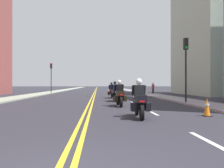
{
  "coord_description": "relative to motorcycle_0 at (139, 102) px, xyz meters",
  "views": [
    {
      "loc": [
        0.51,
        -3.22,
        1.35
      ],
      "look_at": [
        1.64,
        15.32,
        1.4
      ],
      "focal_mm": 37.4,
      "sensor_mm": 36.0,
      "label": 1
    }
  ],
  "objects": [
    {
      "name": "sidewalk_right",
      "position": [
        5.28,
        41.9,
        -0.59
      ],
      "size": [
        2.38,
        144.0,
        0.12
      ],
      "primitive_type": "cube",
      "color": "gray",
      "rests_on": "ground"
    },
    {
      "name": "traffic_light_near",
      "position": [
        4.49,
        6.68,
        2.53
      ],
      "size": [
        0.28,
        0.38,
        4.61
      ],
      "color": "black",
      "rests_on": "ground"
    },
    {
      "name": "motorcycle_3",
      "position": [
        -0.32,
        13.86,
        0.01
      ],
      "size": [
        0.78,
        2.21,
        1.59
      ],
      "rotation": [
        0.0,
        0.0,
        -0.05
      ],
      "color": "black",
      "rests_on": "ground"
    },
    {
      "name": "centreline_yellow_outer",
      "position": [
        -2.07,
        41.9,
        -0.65
      ],
      "size": [
        0.12,
        132.0,
        0.01
      ],
      "primitive_type": "cube",
      "color": "yellow",
      "rests_on": "ground"
    },
    {
      "name": "lane_dashes_white",
      "position": [
        0.95,
        22.9,
        -0.65
      ],
      "size": [
        0.14,
        56.4,
        0.01
      ],
      "color": "silver",
      "rests_on": "ground"
    },
    {
      "name": "motorcycle_0",
      "position": [
        0.0,
        0.0,
        0.0
      ],
      "size": [
        0.78,
        2.16,
        1.61
      ],
      "rotation": [
        0.0,
        0.0,
        -0.04
      ],
      "color": "black",
      "rests_on": "ground"
    },
    {
      "name": "traffic_light_far",
      "position": [
        -8.87,
        27.09,
        2.58
      ],
      "size": [
        0.28,
        0.38,
        4.66
      ],
      "color": "black",
      "rests_on": "ground"
    },
    {
      "name": "motorcycle_1",
      "position": [
        -0.33,
        5.05,
        0.01
      ],
      "size": [
        0.78,
        2.17,
        1.64
      ],
      "rotation": [
        0.0,
        0.0,
        0.04
      ],
      "color": "black",
      "rests_on": "ground"
    },
    {
      "name": "traffic_cone_0",
      "position": [
        2.97,
        0.32,
        -0.26
      ],
      "size": [
        0.34,
        0.34,
        0.79
      ],
      "color": "black",
      "rests_on": "ground"
    },
    {
      "name": "building_right_1",
      "position": [
        13.67,
        21.28,
        7.72
      ],
      "size": [
        7.01,
        13.41,
        16.75
      ],
      "color": "#ABBDA7",
      "rests_on": "ground"
    },
    {
      "name": "motorcycle_2",
      "position": [
        -0.29,
        9.27,
        0.02
      ],
      "size": [
        0.78,
        2.17,
        1.63
      ],
      "rotation": [
        0.0,
        0.0,
        0.05
      ],
      "color": "black",
      "rests_on": "ground"
    },
    {
      "name": "sidewalk_left",
      "position": [
        -9.66,
        41.9,
        -0.59
      ],
      "size": [
        2.38,
        144.0,
        0.12
      ],
      "primitive_type": "cube",
      "color": "#98A28F",
      "rests_on": "ground"
    },
    {
      "name": "pedestrian_0",
      "position": [
        6.13,
        23.23,
        0.18
      ],
      "size": [
        0.4,
        0.29,
        1.61
      ],
      "rotation": [
        0.0,
        0.0,
        2.94
      ],
      "color": "#2B2930",
      "rests_on": "ground"
    },
    {
      "name": "centreline_yellow_inner",
      "position": [
        -2.31,
        41.9,
        -0.65
      ],
      "size": [
        0.12,
        132.0,
        0.01
      ],
      "primitive_type": "cube",
      "color": "yellow",
      "rests_on": "ground"
    },
    {
      "name": "ground_plane",
      "position": [
        -2.19,
        41.9,
        -0.65
      ],
      "size": [
        264.0,
        264.0,
        0.0
      ],
      "primitive_type": "plane",
      "color": "#2B2A33"
    }
  ]
}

